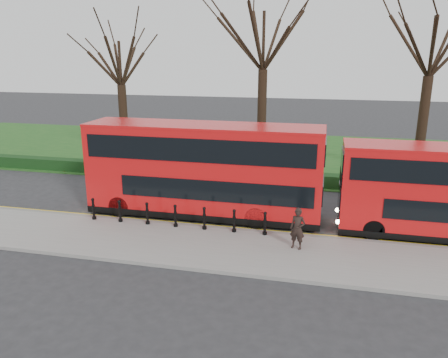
# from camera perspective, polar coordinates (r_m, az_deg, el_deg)

# --- Properties ---
(ground) EXTENTS (120.00, 120.00, 0.00)m
(ground) POSITION_cam_1_polar(r_m,az_deg,el_deg) (21.31, -4.56, -5.27)
(ground) COLOR #28282B
(ground) RESTS_ON ground
(pavement) EXTENTS (60.00, 4.00, 0.15)m
(pavement) POSITION_cam_1_polar(r_m,az_deg,el_deg) (18.67, -7.35, -8.31)
(pavement) COLOR gray
(pavement) RESTS_ON ground
(kerb) EXTENTS (60.00, 0.25, 0.16)m
(kerb) POSITION_cam_1_polar(r_m,az_deg,el_deg) (20.40, -5.41, -6.06)
(kerb) COLOR slate
(kerb) RESTS_ON ground
(grass_verge) EXTENTS (60.00, 18.00, 0.06)m
(grass_verge) POSITION_cam_1_polar(r_m,az_deg,el_deg) (35.28, 2.76, 3.48)
(grass_verge) COLOR #1C4F1A
(grass_verge) RESTS_ON ground
(hedge) EXTENTS (60.00, 0.90, 0.80)m
(hedge) POSITION_cam_1_polar(r_m,az_deg,el_deg) (27.40, -0.32, 0.57)
(hedge) COLOR black
(hedge) RESTS_ON ground
(yellow_line_outer) EXTENTS (60.00, 0.10, 0.01)m
(yellow_line_outer) POSITION_cam_1_polar(r_m,az_deg,el_deg) (20.69, -5.14, -5.94)
(yellow_line_outer) COLOR yellow
(yellow_line_outer) RESTS_ON ground
(yellow_line_inner) EXTENTS (60.00, 0.10, 0.01)m
(yellow_line_inner) POSITION_cam_1_polar(r_m,az_deg,el_deg) (20.86, -4.97, -5.74)
(yellow_line_inner) COLOR yellow
(yellow_line_inner) RESTS_ON ground
(tree_left) EXTENTS (6.52, 6.52, 10.18)m
(tree_left) POSITION_cam_1_polar(r_m,az_deg,el_deg) (32.14, -13.46, 15.08)
(tree_left) COLOR black
(tree_left) RESTS_ON ground
(tree_mid) EXTENTS (7.83, 7.83, 12.23)m
(tree_mid) POSITION_cam_1_polar(r_m,az_deg,el_deg) (29.19, 5.21, 18.32)
(tree_mid) COLOR black
(tree_mid) RESTS_ON ground
(tree_right) EXTENTS (7.49, 7.49, 11.71)m
(tree_right) POSITION_cam_1_polar(r_m,az_deg,el_deg) (29.48, 25.64, 16.10)
(tree_right) COLOR black
(tree_right) RESTS_ON ground
(bollard_row) EXTENTS (8.32, 0.15, 1.00)m
(bollard_row) POSITION_cam_1_polar(r_m,az_deg,el_deg) (19.95, -6.37, -4.84)
(bollard_row) COLOR black
(bollard_row) RESTS_ON pavement
(bus_lead) EXTENTS (11.36, 2.61, 4.52)m
(bus_lead) POSITION_cam_1_polar(r_m,az_deg,el_deg) (21.14, -2.68, 1.10)
(bus_lead) COLOR red
(bus_lead) RESTS_ON ground
(pedestrian) EXTENTS (0.71, 0.56, 1.71)m
(pedestrian) POSITION_cam_1_polar(r_m,az_deg,el_deg) (17.79, 9.59, -6.42)
(pedestrian) COLOR black
(pedestrian) RESTS_ON pavement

